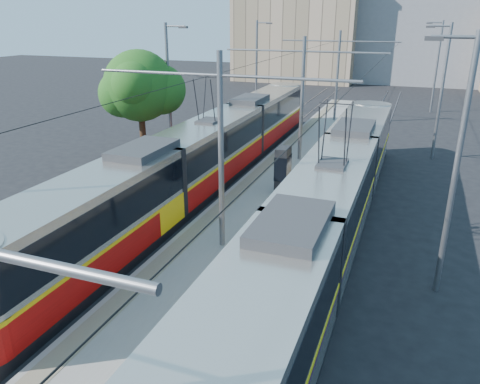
% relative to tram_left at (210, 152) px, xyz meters
% --- Properties ---
extents(platform, '(4.00, 50.00, 0.30)m').
position_rel_tram_left_xyz_m(platform, '(3.60, 2.01, -1.56)').
color(platform, gray).
rests_on(platform, ground).
extents(tactile_strip_left, '(0.70, 50.00, 0.01)m').
position_rel_tram_left_xyz_m(tactile_strip_left, '(2.15, 2.01, -1.40)').
color(tactile_strip_left, gray).
rests_on(tactile_strip_left, platform).
extents(tactile_strip_right, '(0.70, 50.00, 0.01)m').
position_rel_tram_left_xyz_m(tactile_strip_right, '(5.05, 2.01, -1.40)').
color(tactile_strip_right, gray).
rests_on(tactile_strip_right, platform).
extents(rails, '(8.71, 70.00, 0.03)m').
position_rel_tram_left_xyz_m(rails, '(3.60, 2.01, -1.69)').
color(rails, gray).
rests_on(rails, ground).
extents(tram_left, '(2.43, 31.34, 5.50)m').
position_rel_tram_left_xyz_m(tram_left, '(0.00, 0.00, 0.00)').
color(tram_left, black).
rests_on(tram_left, ground).
extents(tram_right, '(2.43, 28.76, 5.50)m').
position_rel_tram_left_xyz_m(tram_right, '(7.20, -5.22, 0.15)').
color(tram_right, black).
rests_on(tram_right, ground).
extents(catenary, '(9.20, 70.00, 7.00)m').
position_rel_tram_left_xyz_m(catenary, '(3.60, -0.84, 2.82)').
color(catenary, slate).
rests_on(catenary, platform).
extents(street_lamps, '(15.18, 38.22, 8.00)m').
position_rel_tram_left_xyz_m(street_lamps, '(3.60, 6.01, 2.48)').
color(street_lamps, slate).
rests_on(street_lamps, ground).
extents(shelter, '(0.63, 1.01, 2.22)m').
position_rel_tram_left_xyz_m(shelter, '(4.16, -0.75, -0.24)').
color(shelter, black).
rests_on(shelter, platform).
extents(tree, '(4.54, 4.20, 6.59)m').
position_rel_tram_left_xyz_m(tree, '(-5.13, 2.40, 2.75)').
color(tree, '#382314').
rests_on(tree, ground).
extents(building_left, '(16.32, 12.24, 13.38)m').
position_rel_tram_left_xyz_m(building_left, '(-6.40, 45.01, 4.99)').
color(building_left, tan).
rests_on(building_left, ground).
extents(building_centre, '(18.36, 14.28, 15.83)m').
position_rel_tram_left_xyz_m(building_centre, '(9.60, 49.01, 6.22)').
color(building_centre, gray).
rests_on(building_centre, ground).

